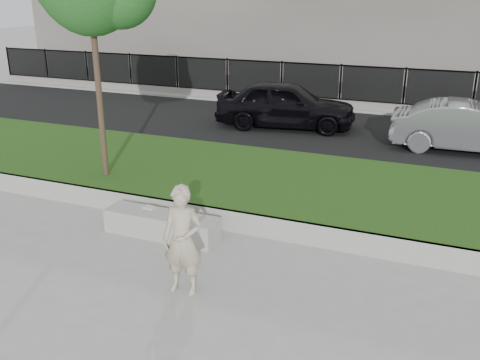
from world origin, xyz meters
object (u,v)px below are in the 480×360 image
at_px(book, 150,207).
at_px(car_dark, 286,104).
at_px(man, 183,240).
at_px(stone_bench, 162,225).
at_px(car_silver, 469,127).

distance_m(book, car_dark, 8.02).
relative_size(man, book, 7.49).
height_order(man, car_dark, man).
bearing_deg(man, stone_bench, 124.78).
relative_size(man, car_silver, 0.41).
bearing_deg(car_dark, man, -179.12).
xyz_separation_m(man, car_silver, (3.60, 8.99, -0.11)).
bearing_deg(book, car_silver, 63.64).
relative_size(stone_bench, book, 9.65).
xyz_separation_m(man, car_dark, (-1.62, 9.61, -0.04)).
bearing_deg(man, car_dark, 94.23).
bearing_deg(car_dark, car_silver, -105.51).
height_order(stone_bench, book, book).
xyz_separation_m(stone_bench, car_silver, (4.83, 7.53, 0.48)).
distance_m(stone_bench, car_silver, 8.96).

